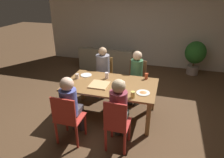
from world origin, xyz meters
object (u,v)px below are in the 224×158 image
(person_2, at_px, (102,68))
(potted_plant, at_px, (195,55))
(person_3, at_px, (136,73))
(plate_2, at_px, (86,75))
(dining_table, at_px, (111,88))
(drinking_glass_0, at_px, (133,95))
(person_1, at_px, (70,103))
(chair_2, at_px, (104,74))
(chair_0, at_px, (117,124))
(chair_1, at_px, (68,118))
(person_0, at_px, (119,108))
(plate_1, at_px, (120,82))
(drinking_glass_1, at_px, (146,76))
(plate_0, at_px, (143,93))
(chair_3, at_px, (137,77))
(couch, at_px, (108,61))
(drinking_glass_3, at_px, (107,76))
(pizza_box_0, at_px, (99,85))
(drinking_glass_2, at_px, (77,76))

(person_2, distance_m, potted_plant, 3.08)
(person_3, bearing_deg, plate_2, -152.56)
(dining_table, relative_size, drinking_glass_0, 15.66)
(person_1, xyz_separation_m, chair_2, (0.00, 1.84, -0.23))
(chair_0, height_order, chair_1, chair_0)
(dining_table, height_order, person_0, person_0)
(plate_1, relative_size, drinking_glass_1, 1.79)
(chair_1, height_order, plate_0, chair_1)
(plate_0, bearing_deg, plate_2, 160.67)
(person_0, height_order, plate_2, person_0)
(chair_3, xyz_separation_m, drinking_glass_1, (0.28, -0.51, 0.28))
(chair_0, distance_m, person_1, 0.87)
(dining_table, height_order, potted_plant, potted_plant)
(chair_2, xyz_separation_m, drinking_glass_1, (1.12, -0.52, 0.30))
(chair_3, relative_size, couch, 0.52)
(plate_1, xyz_separation_m, drinking_glass_1, (0.50, 0.35, 0.05))
(chair_1, height_order, person_2, person_2)
(couch, bearing_deg, person_1, -83.29)
(drinking_glass_1, bearing_deg, chair_1, -127.47)
(chair_0, bearing_deg, plate_0, 67.76)
(plate_1, height_order, potted_plant, potted_plant)
(drinking_glass_0, height_order, couch, drinking_glass_0)
(plate_1, xyz_separation_m, drinking_glass_3, (-0.32, 0.13, 0.06))
(person_2, bearing_deg, chair_0, -64.76)
(potted_plant, bearing_deg, chair_3, -127.62)
(drinking_glass_1, bearing_deg, plate_0, -87.73)
(plate_2, bearing_deg, person_3, 27.44)
(chair_0, height_order, pizza_box_0, chair_0)
(person_0, bearing_deg, plate_1, 103.52)
(plate_2, bearing_deg, potted_plant, 46.23)
(chair_3, height_order, plate_2, chair_3)
(chair_1, distance_m, chair_2, 1.99)
(chair_3, distance_m, plate_0, 1.23)
(person_2, height_order, drinking_glass_1, person_2)
(person_3, xyz_separation_m, pizza_box_0, (-0.58, -0.91, 0.04))
(person_3, bearing_deg, plate_0, -73.00)
(chair_1, relative_size, drinking_glass_1, 7.55)
(pizza_box_0, height_order, drinking_glass_2, drinking_glass_2)
(dining_table, xyz_separation_m, chair_0, (0.38, -0.95, -0.14))
(drinking_glass_0, height_order, potted_plant, potted_plant)
(couch, bearing_deg, plate_1, -67.42)
(plate_1, height_order, drinking_glass_3, drinking_glass_3)
(plate_1, distance_m, drinking_glass_3, 0.35)
(person_2, bearing_deg, drinking_glass_3, -63.20)
(chair_2, relative_size, couch, 0.52)
(couch, bearing_deg, chair_1, -83.56)
(dining_table, bearing_deg, person_3, 64.22)
(plate_1, height_order, drinking_glass_2, drinking_glass_2)
(chair_1, height_order, drinking_glass_2, chair_1)
(person_2, xyz_separation_m, plate_0, (1.15, -1.04, 0.03))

